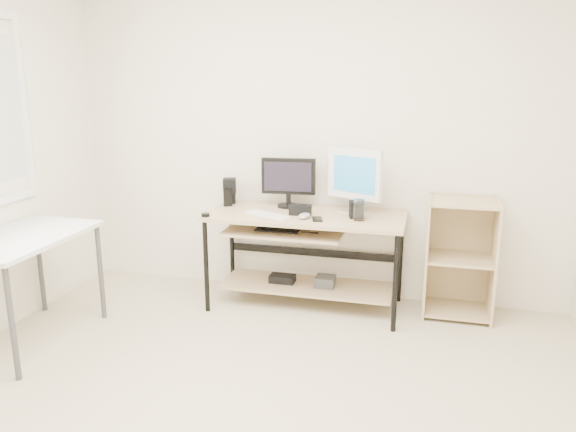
# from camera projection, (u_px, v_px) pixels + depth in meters

# --- Properties ---
(room) EXTENTS (4.01, 4.01, 2.62)m
(room) POSITION_uv_depth(u_px,v_px,m) (203.00, 176.00, 2.65)
(room) COLOR #C3B696
(room) RESTS_ON ground
(desk) EXTENTS (1.50, 0.65, 0.75)m
(desk) POSITION_uv_depth(u_px,v_px,m) (302.00, 240.00, 4.33)
(desk) COLOR tan
(desk) RESTS_ON ground
(side_table) EXTENTS (0.60, 1.00, 0.75)m
(side_table) POSITION_uv_depth(u_px,v_px,m) (23.00, 248.00, 3.70)
(side_table) COLOR silver
(side_table) RESTS_ON ground
(shelf_unit) EXTENTS (0.50, 0.40, 0.90)m
(shelf_unit) POSITION_uv_depth(u_px,v_px,m) (459.00, 256.00, 4.21)
(shelf_unit) COLOR tan
(shelf_unit) RESTS_ON ground
(black_monitor) EXTENTS (0.43, 0.18, 0.39)m
(black_monitor) POSITION_uv_depth(u_px,v_px,m) (288.00, 179.00, 4.44)
(black_monitor) COLOR black
(black_monitor) RESTS_ON desk
(white_imac) EXTENTS (0.44, 0.23, 0.49)m
(white_imac) POSITION_uv_depth(u_px,v_px,m) (355.00, 176.00, 4.25)
(white_imac) COLOR silver
(white_imac) RESTS_ON desk
(keyboard) EXTENTS (0.38, 0.25, 0.01)m
(keyboard) POSITION_uv_depth(u_px,v_px,m) (268.00, 215.00, 4.21)
(keyboard) COLOR silver
(keyboard) RESTS_ON desk
(mouse) EXTENTS (0.10, 0.14, 0.04)m
(mouse) POSITION_uv_depth(u_px,v_px,m) (304.00, 216.00, 4.12)
(mouse) COLOR #B0B0B5
(mouse) RESTS_ON desk
(center_speaker) EXTENTS (0.16, 0.08, 0.08)m
(center_speaker) POSITION_uv_depth(u_px,v_px,m) (300.00, 210.00, 4.22)
(center_speaker) COLOR black
(center_speaker) RESTS_ON desk
(speaker_left) EXTENTS (0.13, 0.13, 0.21)m
(speaker_left) POSITION_uv_depth(u_px,v_px,m) (230.00, 190.00, 4.60)
(speaker_left) COLOR black
(speaker_left) RESTS_ON desk
(speaker_right) EXTENTS (0.13, 0.13, 0.12)m
(speaker_right) POSITION_uv_depth(u_px,v_px,m) (356.00, 210.00, 4.14)
(speaker_right) COLOR black
(speaker_right) RESTS_ON desk
(audio_controller) EXTENTS (0.08, 0.07, 0.14)m
(audio_controller) POSITION_uv_depth(u_px,v_px,m) (228.00, 198.00, 4.51)
(audio_controller) COLOR black
(audio_controller) RESTS_ON desk
(volume_puck) EXTENTS (0.08, 0.08, 0.03)m
(volume_puck) POSITION_uv_depth(u_px,v_px,m) (205.00, 215.00, 4.18)
(volume_puck) COLOR black
(volume_puck) RESTS_ON desk
(smartphone) EXTENTS (0.10, 0.14, 0.01)m
(smartphone) POSITION_uv_depth(u_px,v_px,m) (317.00, 219.00, 4.09)
(smartphone) COLOR black
(smartphone) RESTS_ON desk
(coaster) EXTENTS (0.13, 0.13, 0.01)m
(coaster) POSITION_uv_depth(u_px,v_px,m) (359.00, 220.00, 4.06)
(coaster) COLOR #9E7047
(coaster) RESTS_ON desk
(drinking_glass) EXTENTS (0.10, 0.10, 0.15)m
(drinking_glass) POSITION_uv_depth(u_px,v_px,m) (359.00, 210.00, 4.04)
(drinking_glass) COLOR white
(drinking_glass) RESTS_ON coaster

